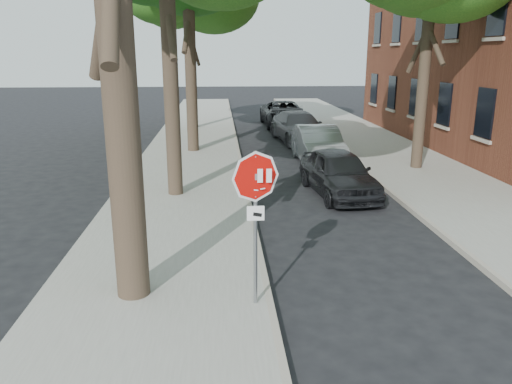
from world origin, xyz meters
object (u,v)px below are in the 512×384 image
Objects in this scene: car_c at (298,127)px; car_d at (284,114)px; stop_sign at (256,199)px; car_b at (318,145)px; car_a at (339,173)px.

car_d reaches higher than car_c.
car_c is 0.94× the size of car_d.
car_d is at bearing 81.44° from stop_sign.
stop_sign reaches higher than car_c.
car_b is at bearing -96.99° from car_c.
car_d is (0.00, 5.44, 0.01)m from car_c.
car_c is at bearing -91.33° from car_d.
car_b is 0.83× the size of car_d.
car_d is at bearing 89.67° from car_b.
stop_sign is at bearing -99.88° from car_d.
car_a is at bearing -98.55° from car_c.
stop_sign is at bearing -108.31° from car_c.
stop_sign is 0.52× the size of car_c.
car_a is at bearing -92.32° from car_d.
stop_sign is at bearing -119.43° from car_a.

